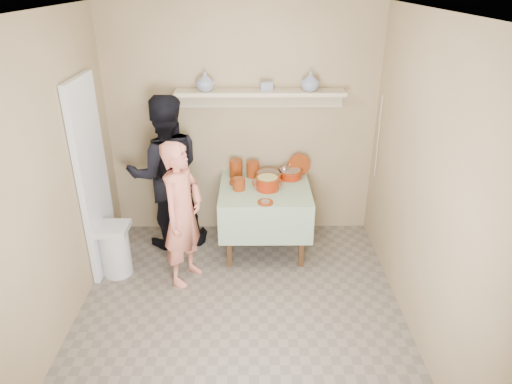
{
  "coord_description": "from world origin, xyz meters",
  "views": [
    {
      "loc": [
        0.12,
        -3.18,
        2.83
      ],
      "look_at": [
        0.15,
        0.75,
        0.95
      ],
      "focal_mm": 32.0,
      "sensor_mm": 36.0,
      "label": 1
    }
  ],
  "objects_px": {
    "person_helper": "(166,173)",
    "trash_bin": "(115,250)",
    "person_cook": "(183,214)",
    "cazuela_rice": "(267,182)",
    "serving_table": "(265,196)"
  },
  "relations": [
    {
      "from": "person_helper",
      "to": "cazuela_rice",
      "type": "height_order",
      "value": "person_helper"
    },
    {
      "from": "person_cook",
      "to": "serving_table",
      "type": "xyz_separation_m",
      "value": [
        0.81,
        0.59,
        -0.1
      ]
    },
    {
      "from": "person_cook",
      "to": "serving_table",
      "type": "bearing_deg",
      "value": -29.7
    },
    {
      "from": "person_cook",
      "to": "person_helper",
      "type": "xyz_separation_m",
      "value": [
        -0.27,
        0.71,
        0.13
      ]
    },
    {
      "from": "person_helper",
      "to": "serving_table",
      "type": "relative_size",
      "value": 1.78
    },
    {
      "from": "person_helper",
      "to": "cazuela_rice",
      "type": "xyz_separation_m",
      "value": [
        1.1,
        -0.2,
        -0.02
      ]
    },
    {
      "from": "person_cook",
      "to": "serving_table",
      "type": "distance_m",
      "value": 1.0
    },
    {
      "from": "person_helper",
      "to": "cazuela_rice",
      "type": "distance_m",
      "value": 1.12
    },
    {
      "from": "person_cook",
      "to": "trash_bin",
      "type": "relative_size",
      "value": 2.64
    },
    {
      "from": "person_helper",
      "to": "trash_bin",
      "type": "height_order",
      "value": "person_helper"
    },
    {
      "from": "trash_bin",
      "to": "cazuela_rice",
      "type": "bearing_deg",
      "value": 15.06
    },
    {
      "from": "cazuela_rice",
      "to": "trash_bin",
      "type": "height_order",
      "value": "cazuela_rice"
    },
    {
      "from": "cazuela_rice",
      "to": "trash_bin",
      "type": "relative_size",
      "value": 0.59
    },
    {
      "from": "person_helper",
      "to": "serving_table",
      "type": "bearing_deg",
      "value": 157.34
    },
    {
      "from": "person_cook",
      "to": "person_helper",
      "type": "bearing_deg",
      "value": 45.11
    }
  ]
}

